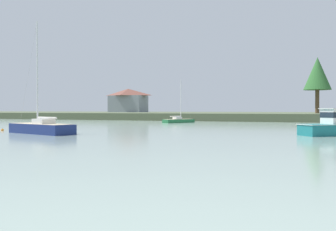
% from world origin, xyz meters
% --- Properties ---
extents(far_shore_bank, '(240.08, 55.76, 1.70)m').
position_xyz_m(far_shore_bank, '(0.00, 99.50, 0.85)').
color(far_shore_bank, '#4C563D').
rests_on(far_shore_bank, ground).
extents(sailboat_navy, '(9.14, 5.09, 12.89)m').
position_xyz_m(sailboat_navy, '(-13.63, 26.41, 0.27)').
color(sailboat_navy, navy).
rests_on(sailboat_navy, ground).
extents(sailboat_green, '(4.92, 6.92, 8.90)m').
position_xyz_m(sailboat_green, '(-10.20, 61.91, 0.21)').
color(sailboat_green, '#236B3D').
rests_on(sailboat_green, ground).
extents(mooring_buoy_orange, '(0.33, 0.33, 0.38)m').
position_xyz_m(mooring_buoy_orange, '(-21.86, 29.22, 0.06)').
color(mooring_buoy_orange, orange).
rests_on(mooring_buoy_orange, ground).
extents(shore_tree_center, '(6.14, 6.14, 12.93)m').
position_xyz_m(shore_tree_center, '(15.48, 85.43, 10.76)').
color(shore_tree_center, brown).
rests_on(shore_tree_center, far_shore_bank).
extents(cottage_hillside, '(12.32, 8.01, 7.79)m').
position_xyz_m(cottage_hillside, '(-42.51, 103.97, 5.72)').
color(cottage_hillside, gray).
rests_on(cottage_hillside, far_shore_bank).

